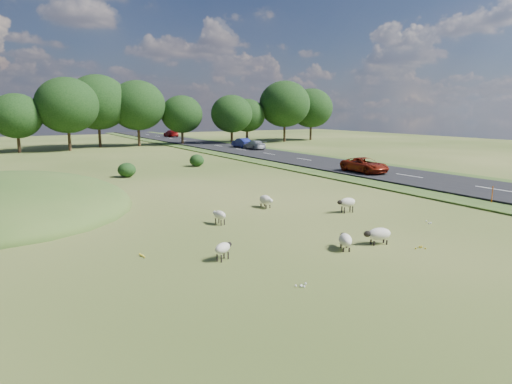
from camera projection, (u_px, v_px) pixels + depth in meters
ground at (149, 178)px, 41.06m from camera, size 160.00×160.00×0.00m
road at (277, 156)px, 59.35m from camera, size 8.00×150.00×0.25m
treeline at (72, 106)px, 69.67m from camera, size 96.28×14.66×11.70m
shrubs at (90, 165)px, 44.74m from camera, size 25.03×13.18×1.32m
marker_post at (492, 195)px, 29.29m from camera, size 0.06×0.06×1.20m
sheep_0 at (378, 234)px, 20.55m from camera, size 1.39×0.85×0.77m
sheep_1 at (220, 215)px, 24.16m from camera, size 0.60×1.06×0.74m
sheep_2 at (345, 240)px, 19.78m from camera, size 0.98×1.26×0.71m
sheep_3 at (266, 200)px, 28.35m from camera, size 0.60×1.33×0.77m
sheep_4 at (347, 202)px, 26.92m from camera, size 1.26×0.62×0.90m
sheep_5 at (223, 248)px, 18.37m from camera, size 1.03×0.79×0.73m
car_0 at (254, 145)px, 68.08m from camera, size 1.83×4.50×1.31m
car_3 at (365, 165)px, 42.62m from camera, size 2.27×4.92×1.37m
car_4 at (242, 143)px, 71.55m from camera, size 1.52×4.35×1.43m
car_5 at (171, 133)px, 99.71m from camera, size 2.08×5.11×1.48m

